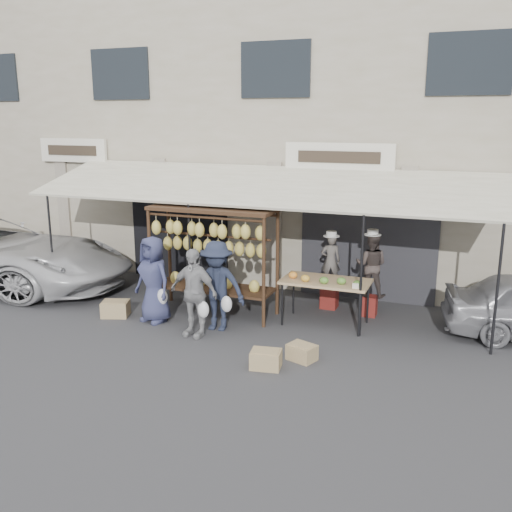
{
  "coord_description": "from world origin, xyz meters",
  "views": [
    {
      "loc": [
        4.31,
        -8.87,
        4.0
      ],
      "look_at": [
        0.35,
        1.4,
        1.3
      ],
      "focal_mm": 40.0,
      "sensor_mm": 36.0,
      "label": 1
    }
  ],
  "objects_px": {
    "customer_left": "(153,279)",
    "banana_rack": "(212,240)",
    "crate_near_a": "(266,359)",
    "crate_far": "(116,309)",
    "vendor_right": "(371,265)",
    "customer_right": "(217,286)",
    "crate_near_b": "(302,352)",
    "produce_table": "(325,282)",
    "customer_mid": "(194,293)",
    "vendor_left": "(331,261)"
  },
  "relations": [
    {
      "from": "crate_far",
      "to": "crate_near_a",
      "type": "bearing_deg",
      "value": -17.98
    },
    {
      "from": "crate_near_b",
      "to": "vendor_right",
      "type": "bearing_deg",
      "value": 75.96
    },
    {
      "from": "customer_left",
      "to": "banana_rack",
      "type": "bearing_deg",
      "value": 58.64
    },
    {
      "from": "banana_rack",
      "to": "crate_near_a",
      "type": "bearing_deg",
      "value": -47.03
    },
    {
      "from": "customer_left",
      "to": "customer_right",
      "type": "height_order",
      "value": "customer_right"
    },
    {
      "from": "vendor_right",
      "to": "customer_right",
      "type": "relative_size",
      "value": 0.76
    },
    {
      "from": "vendor_right",
      "to": "customer_left",
      "type": "height_order",
      "value": "vendor_right"
    },
    {
      "from": "vendor_right",
      "to": "crate_near_a",
      "type": "xyz_separation_m",
      "value": [
        -1.12,
        -3.14,
        -0.93
      ]
    },
    {
      "from": "vendor_right",
      "to": "crate_near_b",
      "type": "height_order",
      "value": "vendor_right"
    },
    {
      "from": "vendor_left",
      "to": "crate_near_a",
      "type": "distance_m",
      "value": 3.45
    },
    {
      "from": "banana_rack",
      "to": "customer_right",
      "type": "distance_m",
      "value": 1.14
    },
    {
      "from": "vendor_left",
      "to": "crate_far",
      "type": "bearing_deg",
      "value": 10.08
    },
    {
      "from": "banana_rack",
      "to": "customer_left",
      "type": "height_order",
      "value": "banana_rack"
    },
    {
      "from": "banana_rack",
      "to": "crate_near_b",
      "type": "distance_m",
      "value": 3.2
    },
    {
      "from": "banana_rack",
      "to": "crate_near_b",
      "type": "height_order",
      "value": "banana_rack"
    },
    {
      "from": "banana_rack",
      "to": "crate_near_b",
      "type": "xyz_separation_m",
      "value": [
        2.39,
        -1.57,
        -1.43
      ]
    },
    {
      "from": "crate_near_a",
      "to": "crate_far",
      "type": "xyz_separation_m",
      "value": [
        -3.74,
        1.21,
        0.01
      ]
    },
    {
      "from": "customer_left",
      "to": "customer_mid",
      "type": "relative_size",
      "value": 1.04
    },
    {
      "from": "customer_mid",
      "to": "customer_right",
      "type": "relative_size",
      "value": 0.96
    },
    {
      "from": "vendor_left",
      "to": "crate_near_a",
      "type": "relative_size",
      "value": 2.32
    },
    {
      "from": "banana_rack",
      "to": "crate_near_b",
      "type": "bearing_deg",
      "value": -33.22
    },
    {
      "from": "banana_rack",
      "to": "crate_near_b",
      "type": "relative_size",
      "value": 5.77
    },
    {
      "from": "vendor_right",
      "to": "crate_far",
      "type": "relative_size",
      "value": 2.48
    },
    {
      "from": "crate_near_b",
      "to": "customer_mid",
      "type": "bearing_deg",
      "value": 170.86
    },
    {
      "from": "vendor_right",
      "to": "customer_mid",
      "type": "distance_m",
      "value": 3.66
    },
    {
      "from": "banana_rack",
      "to": "customer_right",
      "type": "bearing_deg",
      "value": -59.3
    },
    {
      "from": "produce_table",
      "to": "crate_near_a",
      "type": "relative_size",
      "value": 3.5
    },
    {
      "from": "banana_rack",
      "to": "customer_left",
      "type": "xyz_separation_m",
      "value": [
        -0.91,
        -0.81,
        -0.7
      ]
    },
    {
      "from": "banana_rack",
      "to": "crate_far",
      "type": "xyz_separation_m",
      "value": [
        -1.8,
        -0.86,
        -1.41
      ]
    },
    {
      "from": "crate_near_b",
      "to": "customer_left",
      "type": "bearing_deg",
      "value": 167.12
    },
    {
      "from": "customer_right",
      "to": "crate_near_a",
      "type": "xyz_separation_m",
      "value": [
        1.47,
        -1.3,
        -0.72
      ]
    },
    {
      "from": "vendor_left",
      "to": "customer_mid",
      "type": "bearing_deg",
      "value": 33.31
    },
    {
      "from": "vendor_right",
      "to": "customer_right",
      "type": "height_order",
      "value": "customer_right"
    },
    {
      "from": "customer_right",
      "to": "crate_far",
      "type": "relative_size",
      "value": 3.28
    },
    {
      "from": "vendor_left",
      "to": "crate_near_a",
      "type": "xyz_separation_m",
      "value": [
        -0.23,
        -3.32,
        -0.89
      ]
    },
    {
      "from": "customer_mid",
      "to": "vendor_left",
      "type": "bearing_deg",
      "value": 57.55
    },
    {
      "from": "produce_table",
      "to": "vendor_right",
      "type": "height_order",
      "value": "vendor_right"
    },
    {
      "from": "customer_left",
      "to": "crate_far",
      "type": "height_order",
      "value": "customer_left"
    },
    {
      "from": "customer_right",
      "to": "crate_far",
      "type": "height_order",
      "value": "customer_right"
    },
    {
      "from": "customer_left",
      "to": "crate_far",
      "type": "distance_m",
      "value": 1.14
    },
    {
      "from": "vendor_left",
      "to": "crate_near_a",
      "type": "bearing_deg",
      "value": 68.11
    },
    {
      "from": "crate_near_a",
      "to": "produce_table",
      "type": "bearing_deg",
      "value": 80.3
    },
    {
      "from": "vendor_left",
      "to": "customer_right",
      "type": "bearing_deg",
      "value": 31.92
    },
    {
      "from": "customer_left",
      "to": "customer_mid",
      "type": "distance_m",
      "value": 1.17
    },
    {
      "from": "crate_near_a",
      "to": "vendor_left",
      "type": "bearing_deg",
      "value": 86.03
    },
    {
      "from": "produce_table",
      "to": "vendor_right",
      "type": "distance_m",
      "value": 1.14
    },
    {
      "from": "vendor_right",
      "to": "crate_near_a",
      "type": "distance_m",
      "value": 3.46
    },
    {
      "from": "vendor_left",
      "to": "crate_far",
      "type": "relative_size",
      "value": 2.12
    },
    {
      "from": "produce_table",
      "to": "customer_left",
      "type": "bearing_deg",
      "value": -162.36
    },
    {
      "from": "vendor_right",
      "to": "customer_right",
      "type": "bearing_deg",
      "value": 34.91
    }
  ]
}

